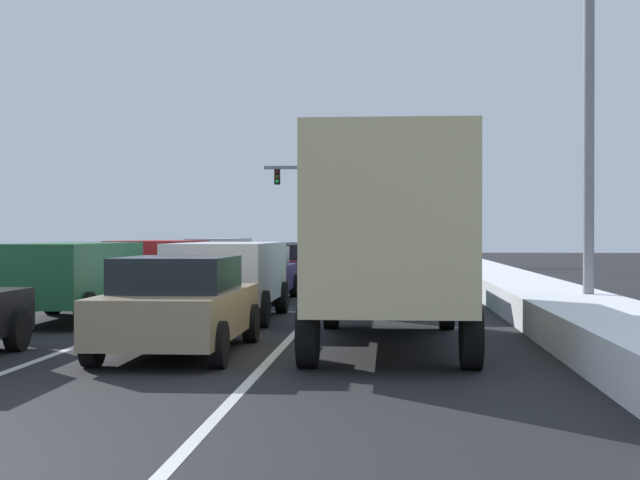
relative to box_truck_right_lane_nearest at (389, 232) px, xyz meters
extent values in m
plane|color=black|center=(-3.45, 11.51, -1.90)|extent=(131.08, 131.08, 0.00)
cube|color=silver|center=(-1.75, 16.55, -1.90)|extent=(0.14, 55.46, 0.01)
cube|color=silver|center=(-5.15, 16.55, -1.90)|extent=(0.14, 55.46, 0.01)
cube|color=white|center=(3.55, 16.55, -1.58)|extent=(2.08, 55.46, 0.64)
cube|color=white|center=(-10.45, 16.55, -1.46)|extent=(1.89, 55.46, 0.88)
cube|color=black|center=(0.00, 2.68, -0.34)|extent=(2.35, 2.20, 2.00)
cube|color=#D1C18C|center=(0.00, -0.92, 0.16)|extent=(2.35, 5.00, 2.60)
cylinder|color=black|center=(-1.12, 2.98, -1.44)|extent=(0.28, 0.92, 0.92)
cylinder|color=black|center=(1.12, 2.98, -1.44)|extent=(0.28, 0.92, 0.92)
cylinder|color=black|center=(-1.12, -2.42, -1.44)|extent=(0.28, 0.92, 0.92)
cylinder|color=black|center=(1.12, -2.42, -1.44)|extent=(0.28, 0.92, 0.92)
cube|color=#1E5633|center=(-0.08, 8.20, -0.86)|extent=(1.95, 4.90, 1.25)
cube|color=black|center=(-0.08, 5.79, -0.58)|extent=(1.56, 0.06, 0.55)
cube|color=red|center=(-0.86, 5.80, -0.96)|extent=(0.20, 0.08, 0.28)
cube|color=red|center=(0.70, 5.80, -0.96)|extent=(0.20, 0.08, 0.28)
cylinder|color=black|center=(-1.04, 9.90, -1.53)|extent=(0.25, 0.74, 0.74)
cylinder|color=black|center=(0.87, 9.90, -1.53)|extent=(0.25, 0.74, 0.74)
cylinder|color=black|center=(-1.04, 6.50, -1.53)|extent=(0.25, 0.74, 0.74)
cylinder|color=black|center=(0.87, 6.50, -1.53)|extent=(0.25, 0.74, 0.74)
cube|color=maroon|center=(-0.13, 14.03, -1.27)|extent=(1.82, 4.50, 0.70)
cube|color=black|center=(-0.13, 13.88, -0.67)|extent=(1.64, 2.20, 0.55)
cube|color=red|center=(-0.82, 11.83, -1.15)|extent=(0.24, 0.08, 0.14)
cube|color=red|center=(0.57, 11.83, -1.15)|extent=(0.24, 0.08, 0.14)
cylinder|color=black|center=(-1.02, 15.58, -1.57)|extent=(0.22, 0.66, 0.66)
cylinder|color=black|center=(0.76, 15.58, -1.57)|extent=(0.22, 0.66, 0.66)
cylinder|color=black|center=(-1.02, 12.48, -1.57)|extent=(0.22, 0.66, 0.66)
cylinder|color=black|center=(0.76, 12.48, -1.57)|extent=(0.22, 0.66, 0.66)
cube|color=slate|center=(-0.01, 20.39, -0.86)|extent=(1.95, 4.90, 1.25)
cube|color=black|center=(-0.01, 17.98, -0.58)|extent=(1.56, 0.06, 0.55)
cube|color=red|center=(-0.79, 17.99, -0.96)|extent=(0.20, 0.08, 0.28)
cube|color=red|center=(0.77, 17.99, -0.96)|extent=(0.20, 0.08, 0.28)
cylinder|color=black|center=(-0.97, 22.09, -1.53)|extent=(0.25, 0.74, 0.74)
cylinder|color=black|center=(0.94, 22.09, -1.53)|extent=(0.25, 0.74, 0.74)
cylinder|color=black|center=(-0.97, 18.69, -1.53)|extent=(0.25, 0.74, 0.74)
cylinder|color=black|center=(0.94, 18.69, -1.53)|extent=(0.25, 0.74, 0.74)
cube|color=#B7BABF|center=(0.15, 26.96, -0.86)|extent=(1.95, 4.90, 1.25)
cube|color=black|center=(0.15, 24.55, -0.58)|extent=(1.56, 0.06, 0.55)
cube|color=red|center=(-0.63, 24.56, -0.96)|extent=(0.20, 0.08, 0.28)
cube|color=red|center=(0.93, 24.56, -0.96)|extent=(0.20, 0.08, 0.28)
cylinder|color=black|center=(-0.80, 28.66, -1.53)|extent=(0.25, 0.74, 0.74)
cylinder|color=black|center=(1.11, 28.66, -1.53)|extent=(0.25, 0.74, 0.74)
cylinder|color=black|center=(-0.80, 25.26, -1.53)|extent=(0.25, 0.74, 0.74)
cylinder|color=black|center=(1.11, 25.26, -1.53)|extent=(0.25, 0.74, 0.74)
cube|color=#937F60|center=(-3.25, -1.02, -1.27)|extent=(1.82, 4.50, 0.70)
cube|color=black|center=(-3.25, -1.17, -0.67)|extent=(1.64, 2.20, 0.55)
cube|color=red|center=(-3.94, -3.22, -1.15)|extent=(0.24, 0.08, 0.14)
cube|color=red|center=(-2.56, -3.22, -1.15)|extent=(0.24, 0.08, 0.14)
cylinder|color=black|center=(-4.14, 0.53, -1.57)|extent=(0.22, 0.66, 0.66)
cylinder|color=black|center=(-2.36, 0.53, -1.57)|extent=(0.22, 0.66, 0.66)
cylinder|color=black|center=(-4.14, -2.57, -1.57)|extent=(0.22, 0.66, 0.66)
cylinder|color=black|center=(-2.36, -2.57, -1.57)|extent=(0.22, 0.66, 0.66)
cube|color=silver|center=(-3.46, 4.73, -0.86)|extent=(1.95, 4.90, 1.25)
cube|color=black|center=(-3.46, 2.32, -0.58)|extent=(1.56, 0.06, 0.55)
cube|color=red|center=(-4.24, 2.33, -0.96)|extent=(0.20, 0.08, 0.28)
cube|color=red|center=(-2.68, 2.33, -0.96)|extent=(0.20, 0.08, 0.28)
cylinder|color=black|center=(-4.42, 6.43, -1.53)|extent=(0.25, 0.74, 0.74)
cylinder|color=black|center=(-2.51, 6.43, -1.53)|extent=(0.25, 0.74, 0.74)
cylinder|color=black|center=(-4.42, 3.03, -1.53)|extent=(0.25, 0.74, 0.74)
cylinder|color=black|center=(-2.51, 3.03, -1.53)|extent=(0.25, 0.74, 0.74)
cube|color=navy|center=(-3.68, 10.48, -1.27)|extent=(1.82, 4.50, 0.70)
cube|color=black|center=(-3.68, 10.33, -0.67)|extent=(1.64, 2.20, 0.55)
cube|color=red|center=(-4.37, 8.28, -1.15)|extent=(0.24, 0.08, 0.14)
cube|color=red|center=(-2.99, 8.28, -1.15)|extent=(0.24, 0.08, 0.14)
cylinder|color=black|center=(-4.57, 12.03, -1.57)|extent=(0.22, 0.66, 0.66)
cylinder|color=black|center=(-2.79, 12.03, -1.57)|extent=(0.22, 0.66, 0.66)
cylinder|color=black|center=(-4.57, 8.93, -1.57)|extent=(0.22, 0.66, 0.66)
cylinder|color=black|center=(-2.79, 8.93, -1.57)|extent=(0.22, 0.66, 0.66)
cube|color=maroon|center=(-3.64, 16.80, -1.27)|extent=(1.82, 4.50, 0.70)
cube|color=black|center=(-3.64, 16.65, -0.67)|extent=(1.64, 2.20, 0.55)
cube|color=red|center=(-4.33, 14.60, -1.15)|extent=(0.24, 0.08, 0.14)
cube|color=red|center=(-2.95, 14.60, -1.15)|extent=(0.24, 0.08, 0.14)
cylinder|color=black|center=(-4.53, 18.35, -1.57)|extent=(0.22, 0.66, 0.66)
cylinder|color=black|center=(-2.75, 18.35, -1.57)|extent=(0.22, 0.66, 0.66)
cylinder|color=black|center=(-4.53, 15.25, -1.57)|extent=(0.22, 0.66, 0.66)
cylinder|color=black|center=(-2.75, 15.25, -1.57)|extent=(0.22, 0.66, 0.66)
cube|color=#38383D|center=(-3.30, 23.07, -1.27)|extent=(1.82, 4.50, 0.70)
cube|color=black|center=(-3.30, 22.92, -0.67)|extent=(1.64, 2.20, 0.55)
cube|color=red|center=(-3.99, 20.87, -1.15)|extent=(0.24, 0.08, 0.14)
cube|color=red|center=(-2.61, 20.87, -1.15)|extent=(0.24, 0.08, 0.14)
cylinder|color=black|center=(-4.19, 24.62, -1.57)|extent=(0.22, 0.66, 0.66)
cylinder|color=black|center=(-2.41, 24.62, -1.57)|extent=(0.22, 0.66, 0.66)
cylinder|color=black|center=(-4.19, 21.52, -1.57)|extent=(0.22, 0.66, 0.66)
cylinder|color=black|center=(-2.41, 21.52, -1.57)|extent=(0.22, 0.66, 0.66)
cylinder|color=black|center=(-5.88, -0.96, -1.57)|extent=(0.22, 0.66, 0.66)
cube|color=#1E5633|center=(-6.82, 4.04, -0.86)|extent=(1.95, 4.90, 1.25)
cube|color=black|center=(-6.82, 1.63, -0.58)|extent=(1.56, 0.06, 0.55)
cube|color=red|center=(-6.04, 1.64, -0.96)|extent=(0.20, 0.08, 0.28)
cylinder|color=black|center=(-7.77, 5.74, -1.53)|extent=(0.25, 0.74, 0.74)
cylinder|color=black|center=(-5.86, 5.74, -1.53)|extent=(0.25, 0.74, 0.74)
cylinder|color=black|center=(-5.86, 2.34, -1.53)|extent=(0.25, 0.74, 0.74)
cube|color=maroon|center=(-6.63, 11.30, -0.86)|extent=(1.95, 4.90, 1.25)
cube|color=black|center=(-6.63, 8.89, -0.58)|extent=(1.56, 0.06, 0.55)
cube|color=red|center=(-7.41, 8.90, -0.96)|extent=(0.20, 0.08, 0.28)
cube|color=red|center=(-5.85, 8.90, -0.96)|extent=(0.20, 0.08, 0.28)
cylinder|color=black|center=(-7.59, 13.00, -1.53)|extent=(0.25, 0.74, 0.74)
cylinder|color=black|center=(-5.68, 13.00, -1.53)|extent=(0.25, 0.74, 0.74)
cylinder|color=black|center=(-7.59, 9.60, -1.53)|extent=(0.25, 0.74, 0.74)
cylinder|color=black|center=(-5.68, 9.60, -1.53)|extent=(0.25, 0.74, 0.74)
cube|color=slate|center=(-6.62, 17.19, -1.27)|extent=(1.82, 4.50, 0.70)
cube|color=black|center=(-6.62, 17.04, -0.67)|extent=(1.64, 2.20, 0.55)
cube|color=red|center=(-7.31, 14.99, -1.15)|extent=(0.24, 0.08, 0.14)
cube|color=red|center=(-5.93, 14.99, -1.15)|extent=(0.24, 0.08, 0.14)
cylinder|color=black|center=(-7.51, 18.74, -1.57)|extent=(0.22, 0.66, 0.66)
cylinder|color=black|center=(-5.73, 18.74, -1.57)|extent=(0.22, 0.66, 0.66)
cylinder|color=black|center=(-7.51, 15.64, -1.57)|extent=(0.22, 0.66, 0.66)
cylinder|color=black|center=(-5.73, 15.64, -1.57)|extent=(0.22, 0.66, 0.66)
cube|color=#B7BABF|center=(-7.07, 23.39, -0.86)|extent=(1.95, 4.90, 1.25)
cube|color=black|center=(-7.07, 20.98, -0.58)|extent=(1.56, 0.06, 0.55)
cube|color=red|center=(-7.85, 20.99, -0.96)|extent=(0.20, 0.08, 0.28)
cube|color=red|center=(-6.29, 20.99, -0.96)|extent=(0.20, 0.08, 0.28)
cylinder|color=black|center=(-8.02, 25.09, -1.53)|extent=(0.25, 0.74, 0.74)
cylinder|color=black|center=(-6.11, 25.09, -1.53)|extent=(0.25, 0.74, 0.74)
cylinder|color=black|center=(-8.02, 21.69, -1.53)|extent=(0.25, 0.74, 0.74)
cylinder|color=black|center=(-6.11, 21.69, -1.53)|extent=(0.25, 0.74, 0.74)
cylinder|color=slate|center=(3.15, 41.76, 1.20)|extent=(0.28, 0.28, 6.20)
cube|color=slate|center=(-2.25, 41.76, 4.05)|extent=(10.80, 0.20, 0.20)
cube|color=black|center=(-0.05, 41.76, 3.47)|extent=(0.34, 0.34, 0.95)
sphere|color=#4C0A0A|center=(-0.05, 41.57, 3.76)|extent=(0.22, 0.22, 0.22)
sphere|color=#593F0C|center=(-0.05, 41.57, 3.47)|extent=(0.22, 0.22, 0.22)
sphere|color=green|center=(-0.05, 41.57, 3.19)|extent=(0.22, 0.22, 0.22)
cube|color=black|center=(-3.45, 41.76, 3.47)|extent=(0.34, 0.34, 0.95)
sphere|color=#4C0A0A|center=(-3.45, 41.57, 3.76)|extent=(0.22, 0.22, 0.22)
sphere|color=#593F0C|center=(-3.45, 41.57, 3.47)|extent=(0.22, 0.22, 0.22)
sphere|color=green|center=(-3.45, 41.57, 3.19)|extent=(0.22, 0.22, 0.22)
cube|color=black|center=(-6.85, 41.76, 3.47)|extent=(0.34, 0.34, 0.95)
sphere|color=#4C0A0A|center=(-6.85, 41.57, 3.76)|extent=(0.22, 0.22, 0.22)
sphere|color=#593F0C|center=(-6.85, 41.57, 3.47)|extent=(0.22, 0.22, 0.22)
sphere|color=green|center=(-6.85, 41.57, 3.19)|extent=(0.22, 0.22, 0.22)
cylinder|color=gray|center=(4.05, 3.95, 2.02)|extent=(0.22, 0.22, 7.84)
cylinder|color=gray|center=(4.12, 34.20, 1.99)|extent=(0.22, 0.22, 7.78)
cube|color=gray|center=(3.02, 34.20, 5.73)|extent=(2.20, 0.14, 0.14)
ellipsoid|color=#EAE5C6|center=(1.92, 34.20, 5.63)|extent=(0.70, 0.36, 0.24)
camera|label=1|loc=(-0.01, -15.29, -0.03)|focal=52.25mm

